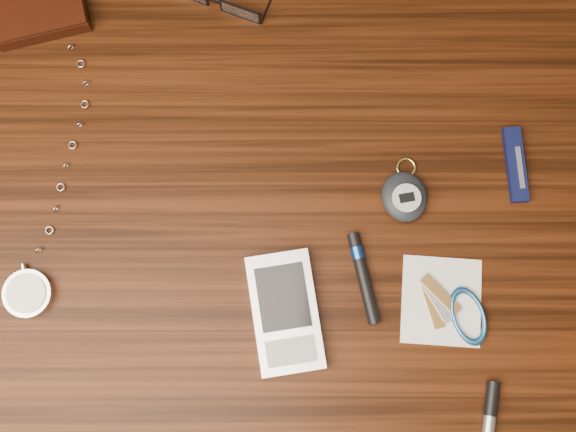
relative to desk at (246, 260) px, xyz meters
name	(u,v)px	position (x,y,z in m)	size (l,w,h in m)	color
ground	(264,297)	(0.00, 0.00, -0.65)	(3.80, 3.80, 0.00)	#472814
desk	(246,260)	(0.00, 0.00, 0.00)	(1.00, 0.70, 0.75)	#341608
wallet_and_card	(37,2)	(-0.23, 0.27, 0.11)	(0.12, 0.14, 0.02)	black
gold_ring	(406,167)	(0.17, 0.09, 0.10)	(0.02, 0.02, 0.00)	tan
pocket_watch	(30,279)	(-0.22, -0.03, 0.11)	(0.12, 0.39, 0.02)	#B4B4B8
pda_phone	(285,312)	(0.05, -0.07, 0.11)	(0.08, 0.13, 0.02)	silver
pedometer	(404,197)	(0.17, 0.05, 0.11)	(0.06, 0.06, 0.02)	black
notepad_keys	(455,309)	(0.22, -0.06, 0.11)	(0.10, 0.10, 0.01)	white
pocket_knife	(515,165)	(0.29, 0.09, 0.11)	(0.02, 0.08, 0.01)	#0C0E3D
black_blue_pen	(363,275)	(0.13, -0.03, 0.11)	(0.03, 0.10, 0.01)	black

